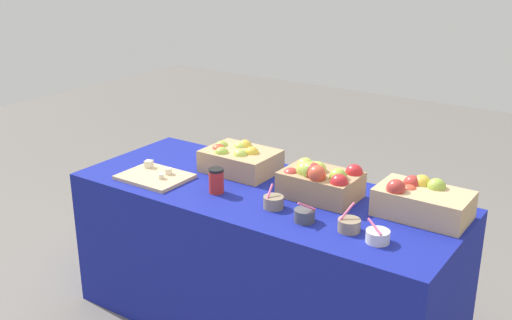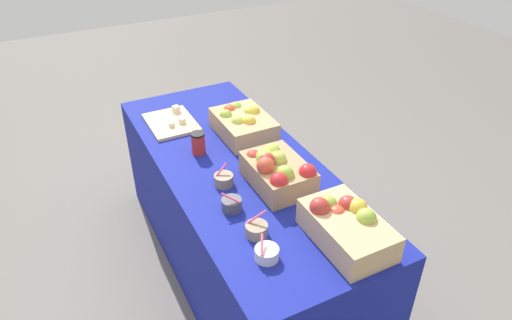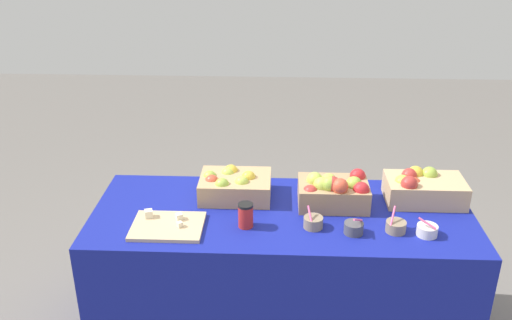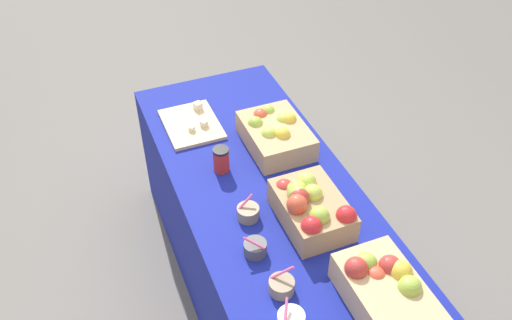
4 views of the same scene
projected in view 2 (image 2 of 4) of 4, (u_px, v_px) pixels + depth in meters
The scene contains 11 objects.
ground_plane at pixel (240, 264), 2.81m from camera, with size 10.00×10.00×0.00m, color slate.
table at pixel (239, 217), 2.61m from camera, with size 1.90×0.76×0.74m, color navy.
apple_crate_left at pixel (346, 225), 1.89m from camera, with size 0.40×0.24×0.17m.
apple_crate_middle at pixel (276, 170), 2.20m from camera, with size 0.35×0.24×0.18m.
apple_crate_right at pixel (243, 123), 2.62m from camera, with size 0.37×0.27×0.15m.
cutting_board_front at pixel (172, 122), 2.74m from camera, with size 0.34×0.26×0.06m.
sample_bowl_near at pixel (224, 180), 2.23m from camera, with size 0.09×0.09×0.10m.
sample_bowl_mid at pixel (257, 230), 1.94m from camera, with size 0.09×0.10×0.11m.
sample_bowl_far at pixel (232, 204), 2.07m from camera, with size 0.09×0.09×0.10m.
sample_bowl_extra at pixel (267, 253), 1.82m from camera, with size 0.10×0.10×0.09m.
coffee_cup at pixel (198, 143), 2.45m from camera, with size 0.07×0.07×0.12m.
Camera 2 is at (1.83, -0.82, 2.07)m, focal length 32.80 mm.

